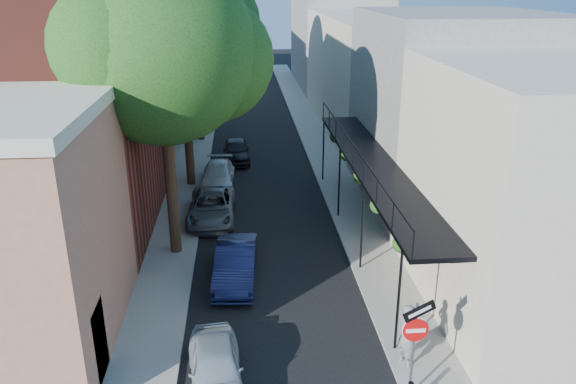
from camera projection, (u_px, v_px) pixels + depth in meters
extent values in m
cube|color=black|center=(255.00, 128.00, 41.56)|extent=(6.00, 64.00, 0.01)
cube|color=gray|center=(201.00, 129.00, 41.23)|extent=(2.00, 64.00, 0.12)
cube|color=gray|center=(309.00, 126.00, 41.86)|extent=(2.00, 64.00, 0.12)
cube|color=beige|center=(99.00, 342.00, 15.13)|extent=(0.10, 1.20, 2.20)
cube|color=maroon|center=(28.00, 89.00, 23.74)|extent=(10.00, 12.00, 12.00)
cube|color=gray|center=(143.00, 39.00, 23.42)|extent=(0.06, 7.00, 4.00)
cube|color=gray|center=(114.00, 78.00, 35.53)|extent=(8.00, 12.00, 9.00)
cube|color=beige|center=(146.00, 45.00, 48.39)|extent=(8.00, 16.00, 10.00)
cube|color=tan|center=(166.00, 41.00, 61.78)|extent=(8.00, 12.00, 8.00)
cube|color=beige|center=(556.00, 190.00, 18.04)|extent=(8.00, 9.00, 8.00)
cube|color=gray|center=(452.00, 110.00, 26.71)|extent=(8.00, 10.00, 9.00)
cube|color=beige|center=(378.00, 72.00, 40.86)|extent=(8.00, 20.00, 8.00)
cube|color=gray|center=(337.00, 35.00, 57.27)|extent=(8.00, 16.00, 10.00)
cube|color=black|center=(376.00, 166.00, 22.03)|extent=(2.00, 16.00, 0.15)
cube|color=black|center=(353.00, 144.00, 21.64)|extent=(0.05, 16.00, 0.05)
cylinder|color=black|center=(399.00, 298.00, 16.04)|extent=(0.08, 0.08, 3.40)
cylinder|color=black|center=(323.00, 150.00, 30.01)|extent=(0.08, 0.08, 3.40)
sphere|color=#193E11|center=(402.00, 243.00, 16.55)|extent=(0.60, 0.60, 0.60)
sphere|color=#193E11|center=(361.00, 177.00, 22.14)|extent=(0.60, 0.60, 0.60)
sphere|color=#193E11|center=(336.00, 137.00, 27.73)|extent=(0.60, 0.60, 0.60)
cylinder|color=#595B60|center=(413.00, 352.00, 14.29)|extent=(0.07, 0.07, 2.90)
cylinder|color=red|center=(416.00, 330.00, 14.00)|extent=(0.66, 0.04, 0.66)
cube|color=white|center=(416.00, 331.00, 13.98)|extent=(0.50, 0.02, 0.10)
cylinder|color=white|center=(415.00, 330.00, 14.02)|extent=(0.70, 0.02, 0.70)
cube|color=black|center=(419.00, 311.00, 13.80)|extent=(0.89, 0.15, 0.58)
cube|color=white|center=(420.00, 312.00, 13.78)|extent=(0.60, 0.10, 0.31)
cylinder|color=#362215|center=(170.00, 171.00, 21.39)|extent=(0.44, 0.44, 7.00)
sphere|color=#193E11|center=(161.00, 50.00, 19.79)|extent=(6.80, 6.80, 6.80)
sphere|color=#193E11|center=(211.00, 60.00, 21.05)|extent=(4.76, 4.76, 4.76)
cylinder|color=#362215|center=(188.00, 128.00, 28.97)|extent=(0.44, 0.44, 6.30)
sphere|color=#193E11|center=(183.00, 48.00, 27.53)|extent=(6.00, 6.00, 6.00)
sphere|color=#193E11|center=(214.00, 55.00, 28.66)|extent=(4.20, 4.20, 4.20)
cylinder|color=#362215|center=(198.00, 87.00, 37.16)|extent=(0.44, 0.44, 7.35)
sphere|color=#193E11|center=(194.00, 12.00, 35.48)|extent=(7.00, 7.00, 7.00)
sphere|color=#193E11|center=(223.00, 19.00, 36.78)|extent=(4.90, 4.90, 4.90)
imported|color=#A7B1B9|center=(215.00, 368.00, 15.03)|extent=(1.76, 3.67, 1.21)
imported|color=#13173B|center=(236.00, 264.00, 20.36)|extent=(1.69, 4.18, 1.35)
imported|color=slate|center=(212.00, 207.00, 25.56)|extent=(2.19, 4.55, 1.25)
imported|color=silver|center=(218.00, 175.00, 29.86)|extent=(1.81, 4.14, 1.18)
imported|color=black|center=(236.00, 151.00, 33.89)|extent=(1.67, 3.90, 1.31)
imported|color=slate|center=(407.00, 335.00, 15.61)|extent=(0.71, 0.83, 1.93)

